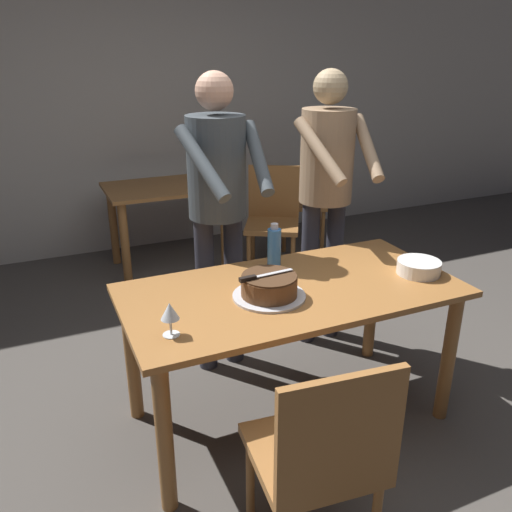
% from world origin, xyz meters
% --- Properties ---
extents(ground_plane, '(14.00, 14.00, 0.00)m').
position_xyz_m(ground_plane, '(0.00, 0.00, 0.00)').
color(ground_plane, '#4C4742').
extents(back_wall, '(10.00, 0.12, 2.70)m').
position_xyz_m(back_wall, '(0.00, 2.96, 1.35)').
color(back_wall, '#BCB7AD').
rests_on(back_wall, ground_plane).
extents(main_dining_table, '(1.62, 0.81, 0.75)m').
position_xyz_m(main_dining_table, '(0.00, 0.00, 0.64)').
color(main_dining_table, '#9E6633').
rests_on(main_dining_table, ground_plane).
extents(cake_on_platter, '(0.34, 0.34, 0.11)m').
position_xyz_m(cake_on_platter, '(-0.14, -0.05, 0.80)').
color(cake_on_platter, silver).
rests_on(cake_on_platter, main_dining_table).
extents(cake_knife, '(0.27, 0.04, 0.02)m').
position_xyz_m(cake_knife, '(-0.22, -0.05, 0.87)').
color(cake_knife, silver).
rests_on(cake_knife, cake_on_platter).
extents(plate_stack, '(0.22, 0.22, 0.07)m').
position_xyz_m(plate_stack, '(0.67, -0.11, 0.79)').
color(plate_stack, white).
rests_on(plate_stack, main_dining_table).
extents(wine_glass_near, '(0.08, 0.08, 0.14)m').
position_xyz_m(wine_glass_near, '(-0.65, -0.20, 0.85)').
color(wine_glass_near, silver).
rests_on(wine_glass_near, main_dining_table).
extents(water_bottle, '(0.07, 0.07, 0.25)m').
position_xyz_m(water_bottle, '(0.02, 0.24, 0.86)').
color(water_bottle, '#387AC6').
rests_on(water_bottle, main_dining_table).
extents(person_cutting_cake, '(0.47, 0.56, 1.72)m').
position_xyz_m(person_cutting_cake, '(-0.15, 0.61, 1.08)').
color(person_cutting_cake, '#2D2D38').
rests_on(person_cutting_cake, ground_plane).
extents(person_standing_beside, '(0.47, 0.55, 1.72)m').
position_xyz_m(person_standing_beside, '(0.56, 0.64, 1.08)').
color(person_standing_beside, '#2D2D38').
rests_on(person_standing_beside, ground_plane).
extents(chair_near_side, '(0.48, 0.48, 0.90)m').
position_xyz_m(chair_near_side, '(-0.28, -0.78, 0.49)').
color(chair_near_side, '#9E6633').
rests_on(chair_near_side, ground_plane).
extents(background_table, '(1.00, 0.70, 0.74)m').
position_xyz_m(background_table, '(-0.03, 2.26, 0.58)').
color(background_table, '#9E6633').
rests_on(background_table, ground_plane).
extents(background_chair_0, '(0.60, 0.60, 0.90)m').
position_xyz_m(background_chair_0, '(0.77, 1.83, 0.49)').
color(background_chair_0, '#9E6633').
rests_on(background_chair_0, ground_plane).
extents(background_chair_1, '(0.59, 0.59, 0.90)m').
position_xyz_m(background_chair_1, '(1.38, 2.23, 0.49)').
color(background_chair_1, '#9E6633').
rests_on(background_chair_1, ground_plane).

